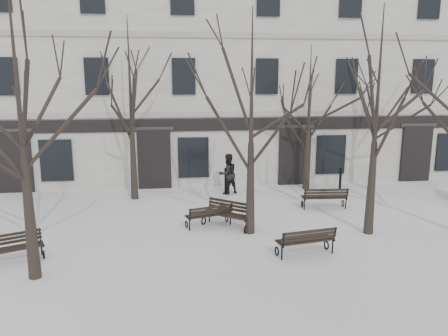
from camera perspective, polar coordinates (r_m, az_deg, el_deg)
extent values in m
plane|color=white|center=(14.45, 4.08, -10.07)|extent=(100.00, 100.00, 0.00)
cube|color=beige|center=(26.29, -1.13, 12.08)|extent=(40.00, 10.00, 11.00)
cube|color=#9F9992|center=(21.36, 0.22, 7.04)|extent=(40.00, 0.12, 0.25)
cube|color=#9F9992|center=(21.37, 0.23, 16.97)|extent=(40.00, 0.12, 0.25)
cube|color=black|center=(21.40, 0.22, 5.70)|extent=(40.00, 0.10, 0.60)
cube|color=black|center=(22.72, -25.69, 0.68)|extent=(1.60, 0.22, 2.90)
cube|color=#2D2B28|center=(22.47, -26.06, 4.41)|extent=(1.90, 0.08, 0.18)
cube|color=black|center=(22.17, -21.05, 0.94)|extent=(1.50, 0.14, 2.00)
cube|color=black|center=(21.49, -9.08, 1.13)|extent=(1.60, 0.22, 2.90)
cube|color=#2D2B28|center=(21.22, -9.22, 5.09)|extent=(1.90, 0.08, 0.18)
cube|color=black|center=(21.49, -4.02, 1.39)|extent=(1.50, 0.14, 2.00)
cube|color=black|center=(22.31, 9.19, 1.52)|extent=(1.60, 0.22, 2.90)
cube|color=#2D2B28|center=(22.05, 9.35, 5.34)|extent=(1.90, 0.08, 0.18)
cube|color=black|center=(22.90, 13.77, 1.72)|extent=(1.50, 0.14, 2.00)
cube|color=black|center=(24.87, 23.76, 1.72)|extent=(1.60, 0.22, 2.90)
cube|color=#2D2B28|center=(24.65, 24.10, 5.14)|extent=(1.90, 0.08, 0.18)
cube|color=black|center=(22.38, -26.59, 10.65)|extent=(1.10, 0.14, 1.70)
cube|color=black|center=(21.39, -16.27, 11.41)|extent=(1.10, 0.14, 1.70)
cube|color=black|center=(21.12, -5.28, 11.83)|extent=(1.10, 0.14, 1.70)
cube|color=black|center=(21.60, 5.62, 11.82)|extent=(1.10, 0.14, 1.70)
cube|color=black|center=(22.78, 15.70, 11.44)|extent=(1.10, 0.14, 1.70)
cube|color=black|center=(24.57, 24.52, 10.83)|extent=(1.10, 0.14, 1.70)
cube|color=black|center=(24.83, 25.27, 19.13)|extent=(1.10, 0.14, 1.70)
cone|color=black|center=(12.77, -24.03, -6.08)|extent=(0.34, 0.34, 3.37)
cone|color=black|center=(15.08, 3.46, -2.74)|extent=(0.34, 0.34, 3.19)
cone|color=black|center=(15.85, 18.67, -2.57)|extent=(0.34, 0.34, 3.23)
cone|color=black|center=(19.74, -11.76, 0.71)|extent=(0.34, 0.34, 3.32)
cone|color=black|center=(21.52, 10.78, 1.05)|extent=(0.34, 0.34, 2.87)
cone|color=black|center=(22.22, 18.89, 1.08)|extent=(0.34, 0.34, 2.97)
torus|color=black|center=(14.46, -22.49, -10.41)|extent=(0.16, 0.27, 0.27)
cylinder|color=black|center=(14.74, -22.73, -9.67)|extent=(0.05, 0.05, 0.42)
cube|color=black|center=(14.51, -22.69, -9.12)|extent=(0.26, 0.49, 0.05)
cube|color=black|center=(14.24, -25.77, -9.71)|extent=(1.57, 0.78, 0.03)
cube|color=black|center=(14.36, -25.83, -9.53)|extent=(1.57, 0.78, 0.03)
cube|color=black|center=(14.49, -25.88, -9.36)|extent=(1.57, 0.78, 0.03)
cube|color=black|center=(14.61, -25.93, -9.19)|extent=(1.57, 0.78, 0.03)
cube|color=black|center=(14.61, -25.99, -8.69)|extent=(1.55, 0.73, 0.08)
cube|color=black|center=(14.59, -26.04, -8.25)|extent=(1.55, 0.73, 0.08)
cube|color=black|center=(14.57, -26.09, -7.81)|extent=(1.55, 0.73, 0.08)
cylinder|color=black|center=(14.68, -22.90, -8.12)|extent=(0.09, 0.14, 0.47)
torus|color=black|center=(16.60, 0.34, -6.62)|extent=(0.13, 0.27, 0.27)
cylinder|color=black|center=(16.28, 0.84, -6.69)|extent=(0.05, 0.05, 0.42)
cube|color=black|center=(16.36, 0.59, -5.82)|extent=(0.20, 0.51, 0.05)
torus|color=black|center=(16.03, -4.92, -7.33)|extent=(0.13, 0.27, 0.27)
cylinder|color=black|center=(15.70, -4.52, -7.43)|extent=(0.05, 0.05, 0.42)
cube|color=black|center=(15.79, -4.74, -6.52)|extent=(0.20, 0.51, 0.05)
cube|color=black|center=(16.23, -2.30, -5.90)|extent=(1.64, 0.59, 0.03)
cube|color=black|center=(16.12, -2.13, -6.03)|extent=(1.64, 0.59, 0.03)
cube|color=black|center=(16.00, -1.95, -6.16)|extent=(1.64, 0.59, 0.03)
cube|color=black|center=(15.88, -1.77, -6.30)|extent=(1.64, 0.59, 0.03)
cube|color=black|center=(15.81, -1.72, -5.91)|extent=(1.63, 0.54, 0.08)
cube|color=black|center=(15.76, -1.69, -5.54)|extent=(1.63, 0.54, 0.08)
cube|color=black|center=(15.71, -1.67, -5.17)|extent=(1.63, 0.54, 0.08)
cylinder|color=black|center=(16.09, 0.96, -5.42)|extent=(0.08, 0.14, 0.47)
cylinder|color=black|center=(15.51, -4.44, -6.12)|extent=(0.08, 0.14, 0.47)
torus|color=black|center=(14.46, 13.22, -9.76)|extent=(0.10, 0.30, 0.29)
cylinder|color=black|center=(14.14, 13.99, -9.93)|extent=(0.05, 0.05, 0.45)
cube|color=black|center=(14.20, 13.65, -8.83)|extent=(0.15, 0.55, 0.05)
torus|color=black|center=(13.71, 6.92, -10.73)|extent=(0.10, 0.30, 0.29)
cylinder|color=black|center=(13.38, 7.57, -10.95)|extent=(0.05, 0.05, 0.45)
cube|color=black|center=(13.45, 7.27, -9.78)|extent=(0.15, 0.55, 0.05)
cube|color=black|center=(13.98, 10.13, -8.93)|extent=(1.80, 0.42, 0.04)
cube|color=black|center=(13.86, 10.40, -9.12)|extent=(1.80, 0.42, 0.04)
cube|color=black|center=(13.74, 10.67, -9.31)|extent=(1.80, 0.42, 0.04)
cube|color=black|center=(13.63, 10.95, -9.51)|extent=(1.80, 0.42, 0.04)
cube|color=black|center=(13.55, 11.05, -9.05)|extent=(1.79, 0.36, 0.09)
cube|color=black|center=(13.49, 11.12, -8.60)|extent=(1.79, 0.36, 0.09)
cube|color=black|center=(13.43, 11.18, -8.15)|extent=(1.79, 0.36, 0.09)
cylinder|color=black|center=(13.92, 14.25, -8.41)|extent=(0.07, 0.15, 0.50)
cylinder|color=black|center=(13.15, 7.76, -9.36)|extent=(0.07, 0.15, 0.50)
torus|color=black|center=(16.32, -2.67, -6.89)|extent=(0.23, 0.27, 0.31)
cylinder|color=black|center=(16.59, -1.93, -6.25)|extent=(0.05, 0.05, 0.47)
cube|color=black|center=(16.37, -2.30, -5.63)|extent=(0.40, 0.49, 0.05)
torus|color=black|center=(15.44, 2.89, -8.01)|extent=(0.23, 0.27, 0.31)
cylinder|color=black|center=(15.72, 3.57, -7.30)|extent=(0.05, 0.05, 0.47)
cube|color=black|center=(15.49, 3.25, -6.67)|extent=(0.40, 0.49, 0.05)
cube|color=black|center=(15.71, -0.05, -6.29)|extent=(1.55, 1.25, 0.04)
cube|color=black|center=(15.83, 0.23, -6.15)|extent=(1.55, 1.25, 0.04)
cube|color=black|center=(15.95, 0.51, -6.01)|extent=(1.55, 1.25, 0.04)
cube|color=black|center=(16.07, 0.78, -5.87)|extent=(1.55, 1.25, 0.04)
cube|color=black|center=(16.07, 0.86, -5.37)|extent=(1.51, 1.21, 0.09)
cube|color=black|center=(16.05, 0.91, -4.92)|extent=(1.51, 1.21, 0.09)
cube|color=black|center=(16.03, 0.95, -4.46)|extent=(1.51, 1.21, 0.09)
cylinder|color=black|center=(16.53, -1.78, -4.69)|extent=(0.13, 0.14, 0.52)
cylinder|color=black|center=(15.65, 3.74, -5.66)|extent=(0.13, 0.14, 0.52)
torus|color=black|center=(19.16, 15.26, -4.47)|extent=(0.07, 0.30, 0.30)
cylinder|color=black|center=(18.80, 15.63, -4.53)|extent=(0.05, 0.05, 0.46)
cube|color=black|center=(18.91, 15.49, -3.70)|extent=(0.08, 0.57, 0.05)
torus|color=black|center=(18.68, 10.17, -4.65)|extent=(0.07, 0.30, 0.30)
cylinder|color=black|center=(18.31, 10.45, -4.71)|extent=(0.05, 0.05, 0.46)
cube|color=black|center=(18.42, 10.34, -3.87)|extent=(0.08, 0.57, 0.05)
cube|color=black|center=(18.85, 12.76, -3.54)|extent=(1.85, 0.20, 0.04)
cube|color=black|center=(18.72, 12.88, -3.66)|extent=(1.85, 0.20, 0.04)
cube|color=black|center=(18.58, 13.00, -3.78)|extent=(1.85, 0.20, 0.04)
cube|color=black|center=(18.45, 13.13, -3.89)|extent=(1.85, 0.20, 0.04)
cube|color=black|center=(18.38, 13.18, -3.53)|extent=(1.84, 0.14, 0.09)
cube|color=black|center=(18.33, 13.22, -3.18)|extent=(1.84, 0.14, 0.09)
cube|color=black|center=(18.27, 13.26, -2.82)|extent=(1.84, 0.14, 0.09)
cylinder|color=black|center=(18.61, 15.78, -3.31)|extent=(0.05, 0.15, 0.51)
cylinder|color=black|center=(18.12, 10.56, -3.47)|extent=(0.05, 0.15, 0.51)
cylinder|color=black|center=(20.55, 0.23, -1.75)|extent=(0.13, 0.13, 1.11)
sphere|color=black|center=(20.42, 0.23, -0.17)|extent=(0.16, 0.16, 0.16)
cylinder|color=black|center=(21.91, 14.95, -1.46)|extent=(0.12, 0.12, 1.00)
sphere|color=black|center=(21.80, 15.02, -0.14)|extent=(0.14, 0.14, 0.14)
imported|color=black|center=(20.55, 0.49, -3.36)|extent=(1.14, 1.04, 1.90)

